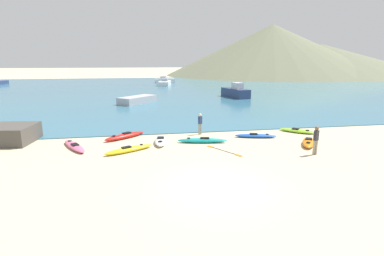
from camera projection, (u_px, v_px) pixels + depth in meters
ground_plane at (215, 187)px, 12.91m from camera, size 400.00×400.00×0.00m
bay_water at (155, 89)px, 55.82m from camera, size 160.00×70.00×0.06m
far_hill_left at (272, 50)px, 105.05m from camera, size 73.91×73.91×17.33m
far_hill_midleft at (300, 62)px, 107.42m from camera, size 52.19×52.19×9.24m
far_hill_midright at (322, 62)px, 104.13m from camera, size 50.93×50.93×8.78m
far_hill_right at (320, 60)px, 106.09m from camera, size 71.99×71.99×10.70m
kayak_on_sand_0 at (297, 131)px, 22.55m from camera, size 2.47×2.35×0.31m
kayak_on_sand_1 at (202, 140)px, 19.76m from camera, size 3.31×1.14×0.36m
kayak_on_sand_2 at (74, 146)px, 18.57m from camera, size 2.14×3.29×0.30m
kayak_on_sand_3 at (129, 149)px, 17.82m from camera, size 2.99×1.99×0.34m
kayak_on_sand_4 at (256, 136)px, 21.09m from camera, size 2.96×1.28×0.30m
kayak_on_sand_5 at (125, 136)px, 20.88m from camera, size 2.95×2.49×0.39m
kayak_on_sand_6 at (161, 141)px, 19.73m from camera, size 1.03×2.71×0.35m
kayak_on_sand_7 at (309, 142)px, 19.29m from camera, size 2.04×2.62×0.39m
person_near_foreground at (316, 139)px, 17.10m from camera, size 0.34×0.27×1.68m
person_near_waterline at (200, 122)px, 21.82m from camera, size 0.32×0.27×1.56m
moored_boat_0 at (165, 80)px, 69.93m from camera, size 4.62×1.58×1.52m
moored_boat_1 at (165, 83)px, 63.48m from camera, size 3.33×6.03×1.41m
moored_boat_3 at (236, 92)px, 42.97m from camera, size 3.02×5.43×2.13m
moored_boat_4 at (137, 100)px, 37.22m from camera, size 5.00×5.19×0.86m
loose_paddle at (224, 151)px, 17.99m from camera, size 1.57×2.49×0.03m
shoreline_rock at (12, 134)px, 19.72m from camera, size 3.11×3.23×1.14m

